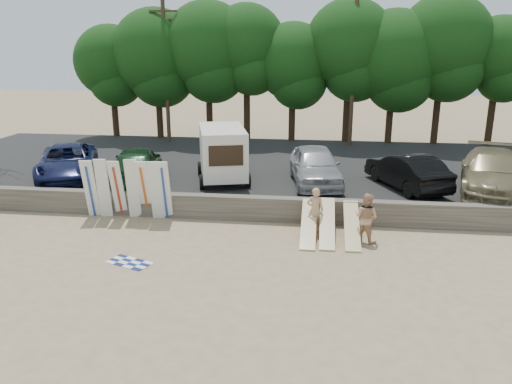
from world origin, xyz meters
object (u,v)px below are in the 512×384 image
Objects in this scene: car_3 at (407,171)px; cooler at (358,226)px; car_1 at (137,164)px; car_2 at (315,166)px; car_4 at (492,172)px; box_trailer at (222,151)px; beachgoer_b at (366,218)px; car_0 at (68,161)px; beachgoer_a at (315,210)px.

car_3 is 12.74× the size of cooler.
car_1 is 8.31m from car_2.
box_trailer is at bearing -167.11° from car_4.
car_1 is 10.64m from cooler.
beachgoer_b is (-5.78, -4.87, -0.68)m from car_4.
car_2 is 1.07× the size of car_3.
car_1 is 11.13m from beachgoer_b.
box_trailer reaches higher than car_1.
beachgoer_b is at bearing -41.69° from car_0.
car_3 is (4.11, -0.16, -0.09)m from car_2.
beachgoer_a is 1.92m from cooler.
beachgoer_a is at bearing 23.64° from car_3.
car_0 is (-7.62, -0.33, -0.63)m from box_trailer.
car_1 is at bearing 177.04° from car_2.
beachgoer_b is at bearing -77.85° from car_2.
car_4 is (12.09, -0.33, -0.53)m from box_trailer.
cooler is (-5.93, -3.68, -1.43)m from car_4.
car_2 is at bearing -88.44° from beachgoer_a.
box_trailer is at bearing 178.46° from car_1.
beachgoer_b is (1.95, -5.17, -0.67)m from car_2.
cooler is (-2.32, -3.81, -1.34)m from car_3.
car_3 is 4.66m from cooler.
car_2 is 7.73m from car_4.
box_trailer is 7.65m from car_0.
beachgoer_b is at bearing 43.31° from car_3.
cooler is at bearing -48.18° from beachgoer_b.
car_3 is at bearing 66.47° from cooler.
cooler is (1.70, 0.50, -0.73)m from beachgoer_a.
cooler is at bearing -37.34° from car_0.
box_trailer is at bearing 154.74° from cooler.
car_0 is at bearing 172.92° from car_2.
box_trailer is 12.10m from car_4.
car_0 is 11.99m from car_2.
beachgoer_a is at bearing -97.39° from car_2.
car_1 is at bearing -30.15° from car_0.
beachgoer_a reaches higher than cooler.
cooler is at bearing 35.33° from car_3.
car_2 reaches higher than cooler.
car_4 is at bearing -105.47° from beachgoer_b.
car_4 reaches higher than car_0.
cooler is at bearing -48.52° from box_trailer.
car_3 is (8.47, -0.20, -0.63)m from box_trailer.
beachgoer_a is at bearing -155.81° from cooler.
car_4 is 7.59m from beachgoer_b.
beachgoer_a is at bearing -136.87° from car_4.
car_0 reaches higher than cooler.
car_2 is 5.56m from beachgoer_b.
car_2 is at bearing 122.09° from cooler.
car_3 reaches higher than cooler.
car_4 reaches higher than beachgoer_a.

